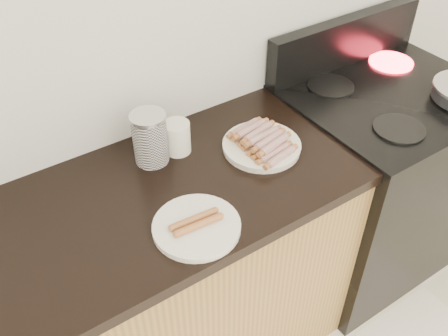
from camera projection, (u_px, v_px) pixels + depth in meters
wall_back at (166, 13)px, 1.52m from camera, size 4.00×0.04×2.60m
counter_slab at (0, 270)px, 1.30m from camera, size 2.20×0.62×0.04m
stove at (371, 182)px, 2.20m from camera, size 0.76×0.65×0.91m
stove_panel at (345, 41)px, 2.02m from camera, size 0.76×0.06×0.20m
burner_near_left at (399, 129)px, 1.72m from camera, size 0.18×0.18×0.01m
burner_far_left at (331, 86)px, 1.93m from camera, size 0.18×0.18×0.01m
burner_far_right at (391, 62)px, 2.08m from camera, size 0.18×0.18×0.01m
main_plate at (262, 147)px, 1.65m from camera, size 0.29×0.29×0.02m
side_plate at (197, 227)px, 1.38m from camera, size 0.27×0.27×0.02m
hotdog_pile at (262, 140)px, 1.63m from camera, size 0.12×0.23×0.05m
plain_sausages at (196, 222)px, 1.37m from camera, size 0.14×0.06×0.02m
canister at (150, 138)px, 1.56m from camera, size 0.11×0.11×0.17m
mug at (177, 137)px, 1.62m from camera, size 0.10×0.10×0.11m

